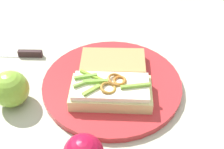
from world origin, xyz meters
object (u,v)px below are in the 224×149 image
(sandwich, at_px, (111,91))
(knife, at_px, (26,54))
(bread_slice_side, at_px, (113,63))
(plate, at_px, (112,84))
(apple_2, at_px, (10,89))

(sandwich, xyz_separation_m, knife, (-0.10, -0.24, -0.03))
(bread_slice_side, bearing_deg, knife, -13.77)
(plate, distance_m, sandwich, 0.05)
(plate, bearing_deg, sandwich, 10.51)
(bread_slice_side, xyz_separation_m, apple_2, (0.14, -0.18, 0.01))
(sandwich, bearing_deg, knife, -33.89)
(sandwich, height_order, apple_2, apple_2)
(sandwich, xyz_separation_m, apple_2, (0.05, -0.20, 0.00))
(plate, height_order, bread_slice_side, bread_slice_side)
(plate, xyz_separation_m, apple_2, (0.09, -0.19, 0.03))
(plate, bearing_deg, bread_slice_side, -169.15)
(plate, relative_size, bread_slice_side, 2.10)
(sandwich, relative_size, bread_slice_side, 1.23)
(sandwich, distance_m, bread_slice_side, 0.10)
(plate, height_order, apple_2, apple_2)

